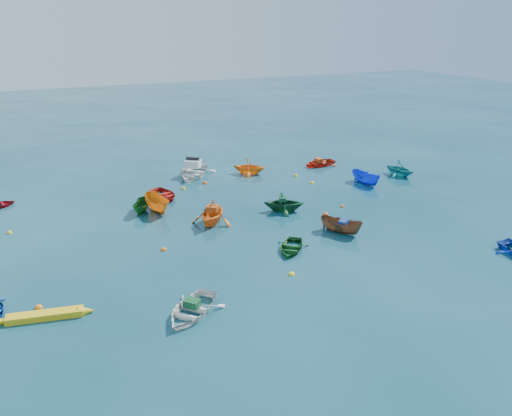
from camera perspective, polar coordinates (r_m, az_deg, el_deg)
name	(u,v)px	position (r m, az deg, el deg)	size (l,w,h in m)	color
ground	(291,241)	(30.13, 4.05, -3.78)	(160.00, 160.00, 0.00)	#093343
dinghy_white_near	(192,314)	(23.30, -7.37, -11.91)	(2.36, 3.30, 0.69)	silver
sampan_brown_mid	(341,232)	(31.69, 9.64, -2.76)	(1.04, 2.77, 1.07)	brown
dinghy_orange_w	(213,223)	(32.77, -4.99, -1.72)	(2.69, 3.12, 1.64)	orange
dinghy_green_e	(291,250)	(28.99, 4.01, -4.82)	(1.91, 2.67, 0.55)	#114B17
dinghy_cyan_se	(399,175)	(44.28, 16.02, 3.60)	(2.30, 2.67, 1.40)	teal
sampan_orange_n	(158,211)	(35.31, -11.13, -0.34)	(1.23, 3.26, 1.26)	orange
dinghy_green_n	(284,211)	(34.70, 3.19, -0.35)	(2.36, 2.74, 1.44)	#104725
dinghy_red_ne	(319,165)	(45.94, 7.23, 4.87)	(2.26, 3.17, 0.66)	red
sampan_blue_far	(366,184)	(41.38, 12.41, 2.73)	(1.10, 2.91, 1.13)	#1136D5
dinghy_red_far	(164,197)	(37.94, -10.50, 1.21)	(2.23, 3.12, 0.65)	#B5150F
dinghy_orange_far	(249,174)	(43.08, -0.76, 3.95)	(2.40, 2.79, 1.47)	orange
sampan_green_far	(142,212)	(35.38, -12.92, -0.44)	(0.91, 2.42, 0.94)	#135219
kayak_yellow	(45,318)	(24.69, -22.93, -11.53)	(0.59, 3.98, 0.40)	yellow
motorboat_white	(194,176)	(42.80, -7.15, 3.67)	(3.21, 4.48, 1.53)	white
tarp_green_a	(192,303)	(23.10, -7.30, -10.73)	(0.69, 0.52, 0.33)	#134E27
tarp_blue_a	(343,223)	(31.37, 9.97, -1.67)	(0.63, 0.48, 0.30)	navy
tarp_orange_a	(212,208)	(32.44, -5.02, -0.05)	(0.74, 0.56, 0.36)	#B14612
tarp_green_b	(283,199)	(34.39, 3.05, 1.02)	(0.65, 0.50, 0.32)	#124A29
tarp_orange_b	(319,160)	(45.75, 7.16, 5.44)	(0.68, 0.51, 0.33)	#B43E12
buoy_or_a	(39,308)	(25.57, -23.57, -10.45)	(0.36, 0.36, 0.36)	orange
buoy_ye_a	(292,275)	(26.35, 4.09, -7.62)	(0.34, 0.34, 0.34)	yellow
buoy_or_b	(342,207)	(35.95, 9.80, 0.13)	(0.31, 0.31, 0.31)	#FA5D0D
buoy_ye_b	(9,233)	(34.73, -26.35, -2.59)	(0.34, 0.34, 0.34)	yellow
buoy_or_c	(164,250)	(29.40, -10.52, -4.76)	(0.34, 0.34, 0.34)	orange
buoy_ye_c	(296,176)	(42.56, 4.54, 3.67)	(0.35, 0.35, 0.35)	yellow
buoy_or_d	(325,215)	(34.29, 7.93, -0.80)	(0.38, 0.38, 0.38)	#FD580D
buoy_ye_d	(183,189)	(39.54, -8.30, 2.15)	(0.37, 0.37, 0.37)	yellow
buoy_or_e	(205,184)	(40.67, -5.87, 2.80)	(0.39, 0.39, 0.39)	#FC510D
buoy_ye_e	(312,184)	(40.70, 6.40, 2.79)	(0.37, 0.37, 0.37)	yellow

